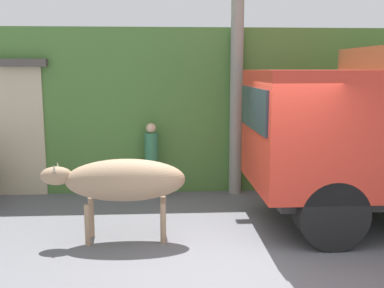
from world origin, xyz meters
The scene contains 5 objects.
ground_plane centered at (0.00, 0.00, 0.00)m, with size 60.00×60.00×0.00m, color slate.
hillside_embankment centered at (0.00, 6.00, 1.78)m, with size 32.00×5.01×3.56m.
brown_cow centered at (-1.92, 0.70, 0.97)m, with size 2.24×0.66×1.32m.
pedestrian_on_hill centered at (-1.54, 3.19, 0.88)m, with size 0.35×0.35×1.58m.
utility_pole centered at (0.28, 3.35, 2.62)m, with size 0.90×0.27×5.05m.
Camera 1 is at (-1.24, -6.17, 2.70)m, focal length 42.00 mm.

